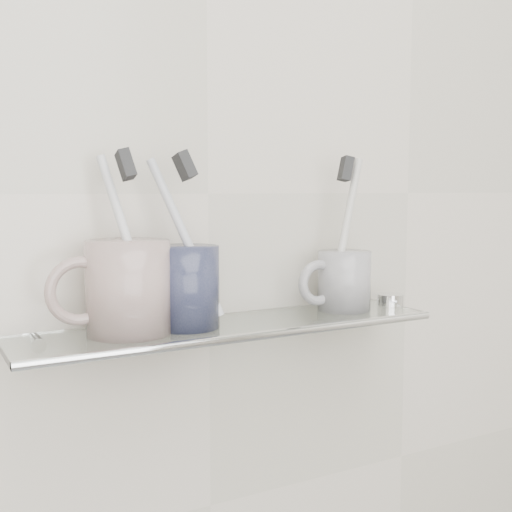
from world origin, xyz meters
TOP-DOWN VIEW (x-y plane):
  - wall_back at (0.00, 1.10)m, footprint 2.50×0.00m
  - shelf_glass at (0.00, 1.04)m, footprint 0.50×0.12m
  - shelf_rail at (0.00, 0.98)m, footprint 0.50×0.01m
  - bracket_left at (-0.21, 1.09)m, footprint 0.02×0.03m
  - bracket_right at (0.21, 1.09)m, footprint 0.02×0.03m
  - mug_left at (-0.12, 1.04)m, footprint 0.09×0.09m
  - mug_left_handle at (-0.17, 1.04)m, footprint 0.07×0.01m
  - toothbrush_left at (-0.12, 1.04)m, footprint 0.05×0.06m
  - bristles_left at (-0.12, 1.04)m, footprint 0.02×0.03m
  - mug_center at (-0.05, 1.04)m, footprint 0.09×0.09m
  - mug_center_handle at (-0.10, 1.04)m, footprint 0.07×0.01m
  - toothbrush_center at (-0.05, 1.04)m, footprint 0.08×0.05m
  - bristles_center at (-0.05, 1.04)m, footprint 0.02×0.03m
  - mug_right at (0.16, 1.04)m, footprint 0.08×0.08m
  - mug_right_handle at (0.12, 1.04)m, footprint 0.06×0.01m
  - toothbrush_right at (0.16, 1.04)m, footprint 0.05×0.01m
  - bristles_right at (0.16, 1.04)m, footprint 0.02×0.03m
  - chrome_cap at (0.24, 1.04)m, footprint 0.04×0.04m

SIDE VIEW (x-z plane):
  - bracket_left at x=-0.21m, z-range 1.08..1.09m
  - bracket_right at x=0.21m, z-range 1.08..1.09m
  - shelf_glass at x=0.00m, z-range 1.09..1.10m
  - shelf_rail at x=0.00m, z-range 1.09..1.10m
  - chrome_cap at x=0.24m, z-range 1.10..1.11m
  - mug_right at x=0.16m, z-range 1.10..1.18m
  - mug_right_handle at x=0.12m, z-range 1.11..1.17m
  - mug_center at x=-0.05m, z-range 1.10..1.19m
  - mug_center_handle at x=-0.10m, z-range 1.11..1.18m
  - mug_left at x=-0.12m, z-range 1.10..1.20m
  - mug_left_handle at x=-0.17m, z-range 1.11..1.19m
  - toothbrush_left at x=-0.12m, z-range 1.11..1.29m
  - toothbrush_center at x=-0.05m, z-range 1.11..1.29m
  - toothbrush_right at x=0.16m, z-range 1.11..1.30m
  - wall_back at x=0.00m, z-range 0.00..2.50m
  - bristles_left at x=-0.12m, z-range 1.26..1.30m
  - bristles_center at x=-0.05m, z-range 1.26..1.30m
  - bristles_right at x=0.16m, z-range 1.26..1.30m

